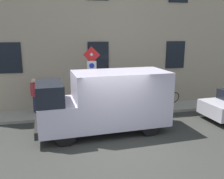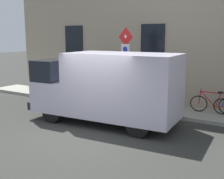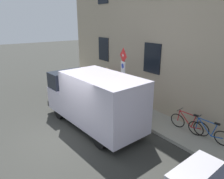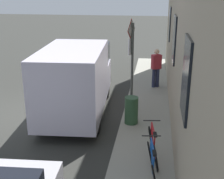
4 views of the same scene
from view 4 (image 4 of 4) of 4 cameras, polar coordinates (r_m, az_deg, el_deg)
ground_plane at (r=11.50m, az=-12.80°, el=-4.32°), size 80.00×80.00×0.00m
sidewalk_slab at (r=10.75m, az=6.43°, el=-5.20°), size 1.65×17.87×0.14m
sign_post_stacked at (r=10.62m, az=3.67°, el=7.05°), size 0.20×0.55×3.15m
delivery_van at (r=10.87m, az=-6.66°, el=2.16°), size 2.36×5.45×2.50m
bicycle_blue at (r=7.29m, az=7.60°, el=-13.85°), size 0.48×1.72×0.89m
bicycle_red at (r=8.05m, az=7.73°, el=-10.46°), size 0.48×1.71×0.89m
pedestrian at (r=13.52m, az=8.29°, el=4.24°), size 0.47×0.41×1.72m
litter_bin at (r=9.94m, az=3.66°, el=-3.91°), size 0.44×0.44×0.90m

